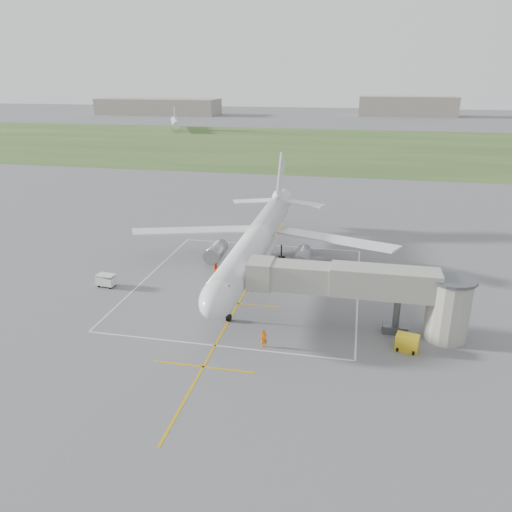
% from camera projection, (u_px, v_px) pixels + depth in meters
% --- Properties ---
extents(ground, '(700.00, 700.00, 0.00)m').
position_uv_depth(ground, '(255.00, 273.00, 68.98)').
color(ground, '#5C5C5F').
rests_on(ground, ground).
extents(grass_strip, '(700.00, 120.00, 0.02)m').
position_uv_depth(grass_strip, '(326.00, 146.00, 188.40)').
color(grass_strip, '#2F5123').
rests_on(grass_strip, ground).
extents(apron_markings, '(28.20, 60.00, 0.01)m').
position_uv_depth(apron_markings, '(246.00, 290.00, 63.63)').
color(apron_markings, '#BF930B').
rests_on(apron_markings, ground).
extents(airliner, '(38.93, 46.75, 13.52)m').
position_uv_depth(airliner, '(256.00, 241.00, 68.15)').
color(airliner, silver).
rests_on(airliner, ground).
extents(jet_bridge, '(23.40, 5.00, 7.20)m').
position_uv_depth(jet_bridge, '(376.00, 290.00, 51.93)').
color(jet_bridge, gray).
rests_on(jet_bridge, ground).
extents(gpu_unit, '(2.47, 1.97, 1.65)m').
position_uv_depth(gpu_unit, '(407.00, 343.00, 49.48)').
color(gpu_unit, '#B69916').
rests_on(gpu_unit, ground).
extents(baggage_cart, '(2.53, 1.71, 1.65)m').
position_uv_depth(baggage_cart, '(106.00, 280.00, 64.31)').
color(baggage_cart, silver).
rests_on(baggage_cart, ground).
extents(ramp_worker_nose, '(0.80, 0.66, 1.88)m').
position_uv_depth(ramp_worker_nose, '(264.00, 339.00, 50.07)').
color(ramp_worker_nose, orange).
rests_on(ramp_worker_nose, ground).
extents(ramp_worker_wing, '(1.00, 0.87, 1.74)m').
position_uv_depth(ramp_worker_wing, '(216.00, 269.00, 68.00)').
color(ramp_worker_wing, '#F23E07').
rests_on(ramp_worker_wing, ground).
extents(distant_hangars, '(345.00, 49.00, 12.00)m').
position_uv_depth(distant_hangars, '(317.00, 108.00, 313.90)').
color(distant_hangars, gray).
rests_on(distant_hangars, ground).
extents(distant_aircraft, '(206.06, 40.74, 8.85)m').
position_uv_depth(distant_aircraft, '(370.00, 125.00, 229.48)').
color(distant_aircraft, silver).
rests_on(distant_aircraft, ground).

